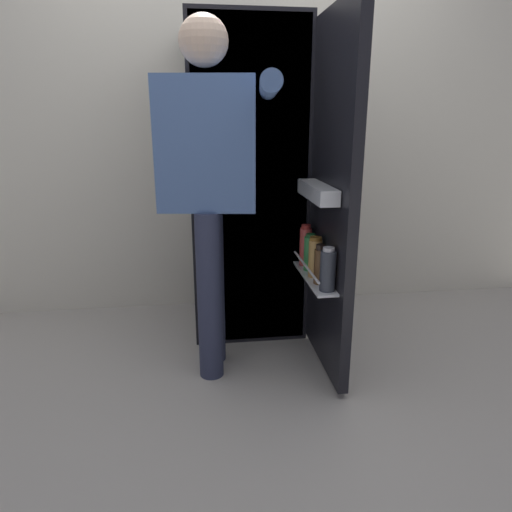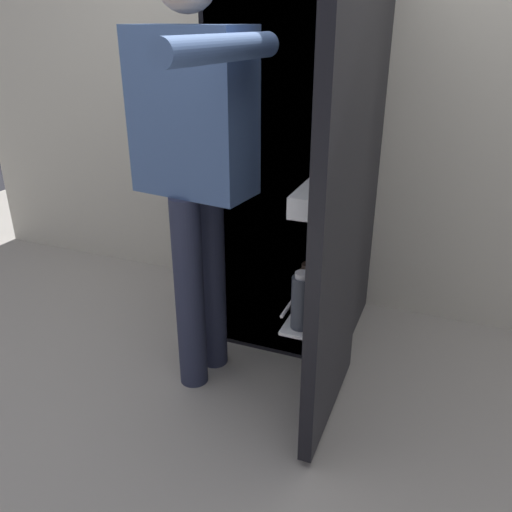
{
  "view_description": "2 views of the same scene",
  "coord_description": "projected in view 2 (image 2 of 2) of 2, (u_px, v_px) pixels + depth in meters",
  "views": [
    {
      "loc": [
        -0.29,
        -2.13,
        1.25
      ],
      "look_at": [
        -0.02,
        -0.1,
        0.63
      ],
      "focal_mm": 31.85,
      "sensor_mm": 36.0,
      "label": 1
    },
    {
      "loc": [
        0.71,
        -1.73,
        1.45
      ],
      "look_at": [
        0.06,
        -0.12,
        0.67
      ],
      "focal_mm": 37.07,
      "sensor_mm": 36.0,
      "label": 2
    }
  ],
  "objects": [
    {
      "name": "kitchen_wall",
      "position": [
        324.0,
        70.0,
        2.59
      ],
      "size": [
        4.4,
        0.1,
        2.44
      ],
      "primitive_type": "cube",
      "color": "silver",
      "rests_on": "ground_plane"
    },
    {
      "name": "refrigerator",
      "position": [
        301.0,
        158.0,
        2.37
      ],
      "size": [
        0.69,
        1.26,
        1.76
      ],
      "color": "black",
      "rests_on": "ground_plane"
    },
    {
      "name": "ground_plane",
      "position": [
        253.0,
        383.0,
        2.3
      ],
      "size": [
        6.4,
        6.4,
        0.0
      ],
      "primitive_type": "plane",
      "color": "#B7B2A8"
    },
    {
      "name": "person",
      "position": [
        196.0,
        147.0,
        1.96
      ],
      "size": [
        0.56,
        0.8,
        1.68
      ],
      "color": "#2D334C",
      "rests_on": "ground_plane"
    }
  ]
}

